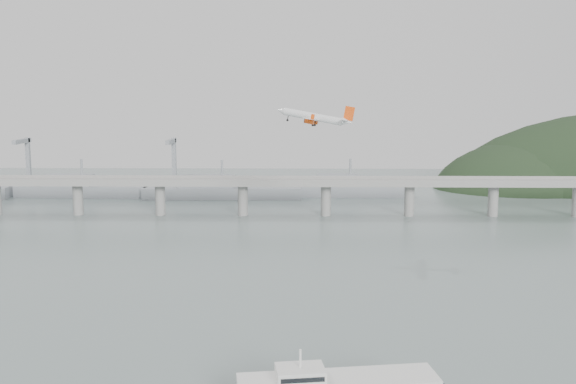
{
  "coord_description": "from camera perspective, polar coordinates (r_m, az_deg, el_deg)",
  "views": [
    {
      "loc": [
        4.87,
        -199.41,
        74.05
      ],
      "look_at": [
        0.0,
        55.0,
        36.0
      ],
      "focal_mm": 42.0,
      "sensor_mm": 36.0,
      "label": 1
    }
  ],
  "objects": [
    {
      "name": "bridge",
      "position": [
        403.42,
        0.23,
        0.47
      ],
      "size": [
        800.0,
        22.0,
        23.9
      ],
      "color": "gray",
      "rests_on": "ground"
    },
    {
      "name": "distant_fleet",
      "position": [
        496.01,
        -17.76,
        0.24
      ],
      "size": [
        453.0,
        60.9,
        40.0
      ],
      "color": "gray",
      "rests_on": "ground"
    },
    {
      "name": "ground",
      "position": [
        212.77,
        -0.29,
        -11.86
      ],
      "size": [
        900.0,
        900.0,
        0.0
      ],
      "primitive_type": "plane",
      "color": "slate",
      "rests_on": "ground"
    },
    {
      "name": "airliner",
      "position": [
        302.66,
        2.31,
        6.34
      ],
      "size": [
        35.5,
        32.58,
        9.44
      ],
      "rotation": [
        0.05,
        -0.17,
        2.93
      ],
      "color": "silver",
      "rests_on": "ground"
    }
  ]
}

